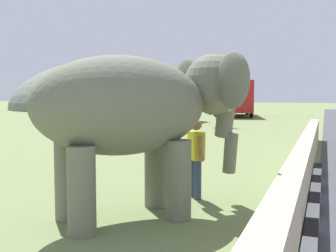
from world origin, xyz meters
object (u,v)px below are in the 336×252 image
Objects in this scene: bus_red at (238,96)px; bus_teal at (164,96)px; elephant at (142,108)px; person_handler at (196,154)px; cow_far at (224,115)px; cow_mid at (143,123)px; cow_near at (189,114)px.

bus_teal is at bearing 166.32° from bus_red.
bus_teal is at bearing 21.17° from elephant.
person_handler reaches higher than cow_far.
elephant is at bearing 161.45° from person_handler.
cow_mid is (10.11, 4.76, -1.06)m from elephant.
elephant is 1.90m from person_handler.
bus_red is at bearing 1.33° from cow_mid.
cow_mid is at bearing -162.63° from bus_teal.
cow_near is at bearing 178.49° from bus_red.
person_handler reaches higher than cow_mid.
cow_near is 9.44m from cow_mid.
elephant is 2.04× the size of cow_far.
bus_red is 23.86m from cow_mid.
person_handler is 10.07m from cow_mid.
bus_red reaches higher than person_handler.
elephant is 19.46m from cow_far.
cow_mid and cow_far have the same top height.
bus_teal is 4.43× the size of cow_mid.
bus_teal is 4.39× the size of cow_near.
cow_near and cow_far have the same top height.
person_handler is at bearing -18.55° from elephant.
bus_teal reaches higher than cow_mid.
elephant is at bearing -163.72° from cow_near.
person_handler is 19.02m from cow_near.
cow_near is at bearing 82.33° from cow_far.
bus_teal is at bearing 23.87° from person_handler.
person_handler is at bearing -148.41° from cow_mid.
elephant is at bearing -158.83° from bus_teal.
bus_red is at bearing 8.19° from cow_far.
bus_red reaches higher than elephant.
bus_teal is (20.00, 8.85, 1.15)m from person_handler.
cow_far is at bearing -171.81° from bus_red.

